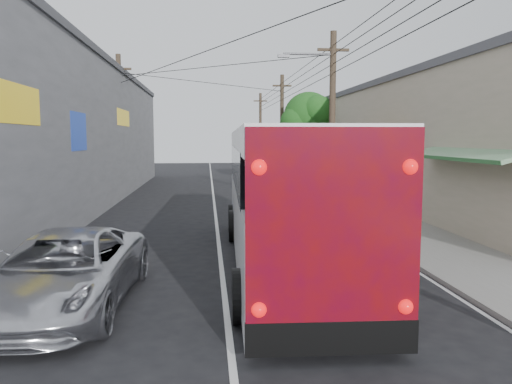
# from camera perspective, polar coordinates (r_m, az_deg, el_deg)

# --- Properties ---
(ground) EXTENTS (120.00, 120.00, 0.00)m
(ground) POSITION_cam_1_polar(r_m,az_deg,el_deg) (9.49, -3.29, -14.50)
(ground) COLOR black
(ground) RESTS_ON ground
(sidewalk) EXTENTS (3.00, 80.00, 0.12)m
(sidewalk) POSITION_cam_1_polar(r_m,az_deg,el_deg) (29.86, 7.68, -0.23)
(sidewalk) COLOR slate
(sidewalk) RESTS_ON ground
(building_right) EXTENTS (7.09, 40.00, 6.25)m
(building_right) POSITION_cam_1_polar(r_m,az_deg,el_deg) (32.89, 14.63, 5.61)
(building_right) COLOR #B7A792
(building_right) RESTS_ON ground
(building_left) EXTENTS (7.20, 36.00, 7.25)m
(building_left) POSITION_cam_1_polar(r_m,az_deg,el_deg) (28.09, -22.62, 6.30)
(building_left) COLOR gray
(building_left) RESTS_ON ground
(utility_poles) EXTENTS (11.80, 45.28, 8.00)m
(utility_poles) POSITION_cam_1_polar(r_m,az_deg,el_deg) (29.42, 1.18, 7.67)
(utility_poles) COLOR #473828
(utility_poles) RESTS_ON ground
(street_tree) EXTENTS (4.40, 4.00, 6.60)m
(street_tree) POSITION_cam_1_polar(r_m,az_deg,el_deg) (35.66, 6.14, 8.24)
(street_tree) COLOR #3F2B19
(street_tree) RESTS_ON ground
(coach_bus) EXTENTS (3.19, 12.43, 3.56)m
(coach_bus) POSITION_cam_1_polar(r_m,az_deg,el_deg) (13.30, 3.09, -0.36)
(coach_bus) COLOR white
(coach_bus) RESTS_ON ground
(jeepney) EXTENTS (2.76, 5.53, 1.50)m
(jeepney) POSITION_cam_1_polar(r_m,az_deg,el_deg) (10.59, -21.04, -8.44)
(jeepney) COLOR silver
(jeepney) RESTS_ON ground
(parked_suv) EXTENTS (2.75, 6.10, 1.74)m
(parked_suv) POSITION_cam_1_polar(r_m,az_deg,el_deg) (22.54, 6.79, -0.21)
(parked_suv) COLOR #9D9DA5
(parked_suv) RESTS_ON ground
(parked_car_mid) EXTENTS (1.97, 4.42, 1.48)m
(parked_car_mid) POSITION_cam_1_polar(r_m,az_deg,el_deg) (30.90, 3.63, 1.29)
(parked_car_mid) COLOR #28282E
(parked_car_mid) RESTS_ON ground
(parked_car_far) EXTENTS (2.08, 4.86, 1.56)m
(parked_car_far) POSITION_cam_1_polar(r_m,az_deg,el_deg) (36.40, 2.22, 2.09)
(parked_car_far) COLOR black
(parked_car_far) RESTS_ON ground
(pedestrian_near) EXTENTS (0.56, 0.38, 1.52)m
(pedestrian_near) POSITION_cam_1_polar(r_m,az_deg,el_deg) (24.12, 8.20, 0.21)
(pedestrian_near) COLOR #CE6D95
(pedestrian_near) RESTS_ON sidewalk
(pedestrian_far) EXTENTS (0.77, 0.65, 1.43)m
(pedestrian_far) POSITION_cam_1_polar(r_m,az_deg,el_deg) (24.03, 10.33, 0.05)
(pedestrian_far) COLOR #93ADD7
(pedestrian_far) RESTS_ON sidewalk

